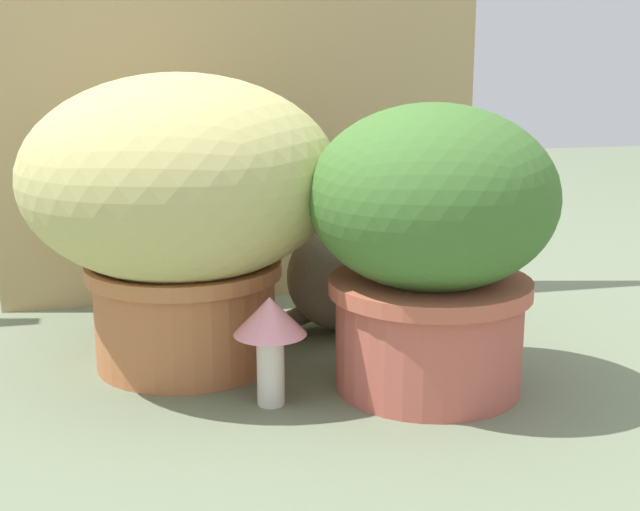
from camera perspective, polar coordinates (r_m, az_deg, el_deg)
name	(u,v)px	position (r m, az deg, el deg)	size (l,w,h in m)	color
ground_plane	(276,372)	(1.43, -2.95, -7.73)	(6.00, 6.00, 0.00)	slate
cardboard_backdrop	(242,94)	(1.80, -5.21, 10.57)	(1.00, 0.03, 0.86)	tan
grass_planter	(181,200)	(1.42, -9.16, 3.64)	(0.51, 0.51, 0.48)	#B76B40
leafy_planter	(431,237)	(1.31, 7.38, 1.22)	(0.38, 0.38, 0.44)	#BB594C
cat	(357,265)	(1.62, 2.48, -0.62)	(0.39, 0.25, 0.32)	#7A6F5E
mushroom_ornament_pink	(270,327)	(1.27, -3.33, -4.78)	(0.11, 0.11, 0.17)	silver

